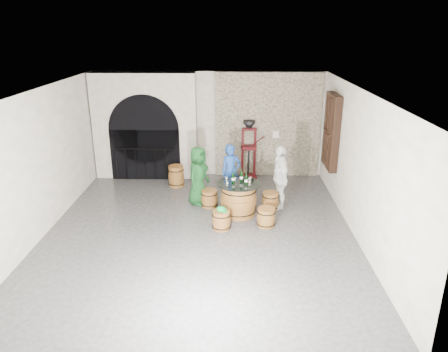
{
  "coord_description": "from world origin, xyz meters",
  "views": [
    {
      "loc": [
        0.75,
        -8.74,
        4.5
      ],
      "look_at": [
        0.54,
        0.88,
        1.05
      ],
      "focal_mm": 34.0,
      "sensor_mm": 36.0,
      "label": 1
    }
  ],
  "objects_px": {
    "barrel_stool_near_left": "(221,220)",
    "person_green": "(198,176)",
    "barrel_stool_left": "(209,198)",
    "wine_bottle_center": "(246,179)",
    "barrel_stool_far": "(232,193)",
    "barrel_stool_near_right": "(266,217)",
    "wine_bottle_right": "(241,176)",
    "person_white": "(280,177)",
    "barrel_table": "(239,199)",
    "wine_bottle_left": "(233,178)",
    "side_barrel": "(176,176)",
    "person_blue": "(231,172)",
    "barrel_stool_right": "(270,201)",
    "corking_press": "(249,145)"
  },
  "relations": [
    {
      "from": "corking_press",
      "to": "barrel_table",
      "type": "bearing_deg",
      "value": -102.68
    },
    {
      "from": "barrel_stool_left",
      "to": "barrel_stool_far",
      "type": "xyz_separation_m",
      "value": [
        0.58,
        0.39,
        0.0
      ]
    },
    {
      "from": "barrel_stool_far",
      "to": "person_white",
      "type": "bearing_deg",
      "value": -19.1
    },
    {
      "from": "barrel_stool_left",
      "to": "person_white",
      "type": "bearing_deg",
      "value": -1.09
    },
    {
      "from": "barrel_stool_right",
      "to": "corking_press",
      "type": "relative_size",
      "value": 0.25
    },
    {
      "from": "barrel_stool_near_left",
      "to": "person_green",
      "type": "height_order",
      "value": "person_green"
    },
    {
      "from": "side_barrel",
      "to": "barrel_stool_right",
      "type": "bearing_deg",
      "value": -30.9
    },
    {
      "from": "person_white",
      "to": "wine_bottle_left",
      "type": "relative_size",
      "value": 5.14
    },
    {
      "from": "barrel_stool_far",
      "to": "person_white",
      "type": "xyz_separation_m",
      "value": [
        1.23,
        -0.43,
        0.61
      ]
    },
    {
      "from": "barrel_stool_far",
      "to": "wine_bottle_left",
      "type": "height_order",
      "value": "wine_bottle_left"
    },
    {
      "from": "barrel_stool_near_left",
      "to": "person_green",
      "type": "distance_m",
      "value": 1.72
    },
    {
      "from": "barrel_stool_near_left",
      "to": "barrel_stool_far",
      "type": "bearing_deg",
      "value": 82.26
    },
    {
      "from": "wine_bottle_center",
      "to": "barrel_table",
      "type": "bearing_deg",
      "value": 157.12
    },
    {
      "from": "barrel_stool_near_left",
      "to": "person_green",
      "type": "xyz_separation_m",
      "value": [
        -0.64,
        1.49,
        0.56
      ]
    },
    {
      "from": "person_white",
      "to": "side_barrel",
      "type": "height_order",
      "value": "person_white"
    },
    {
      "from": "barrel_stool_left",
      "to": "corking_press",
      "type": "bearing_deg",
      "value": 64.06
    },
    {
      "from": "barrel_table",
      "to": "barrel_stool_far",
      "type": "bearing_deg",
      "value": 101.34
    },
    {
      "from": "wine_bottle_center",
      "to": "wine_bottle_right",
      "type": "distance_m",
      "value": 0.24
    },
    {
      "from": "person_blue",
      "to": "person_green",
      "type": "bearing_deg",
      "value": 175.46
    },
    {
      "from": "side_barrel",
      "to": "person_green",
      "type": "bearing_deg",
      "value": -58.99
    },
    {
      "from": "barrel_table",
      "to": "corking_press",
      "type": "relative_size",
      "value": 0.6
    },
    {
      "from": "person_green",
      "to": "corking_press",
      "type": "bearing_deg",
      "value": -9.04
    },
    {
      "from": "barrel_stool_far",
      "to": "barrel_stool_near_left",
      "type": "xyz_separation_m",
      "value": [
        -0.23,
        -1.69,
        0.0
      ]
    },
    {
      "from": "barrel_stool_far",
      "to": "wine_bottle_center",
      "type": "relative_size",
      "value": 1.38
    },
    {
      "from": "barrel_stool_near_right",
      "to": "wine_bottle_right",
      "type": "distance_m",
      "value": 1.21
    },
    {
      "from": "barrel_stool_far",
      "to": "barrel_stool_right",
      "type": "relative_size",
      "value": 1.0
    },
    {
      "from": "person_white",
      "to": "person_green",
      "type": "bearing_deg",
      "value": -105.92
    },
    {
      "from": "person_green",
      "to": "wine_bottle_right",
      "type": "xyz_separation_m",
      "value": [
        1.12,
        -0.55,
        0.18
      ]
    },
    {
      "from": "barrel_stool_near_right",
      "to": "person_white",
      "type": "height_order",
      "value": "person_white"
    },
    {
      "from": "barrel_stool_far",
      "to": "corking_press",
      "type": "distance_m",
      "value": 2.08
    },
    {
      "from": "barrel_stool_left",
      "to": "barrel_stool_near_right",
      "type": "height_order",
      "value": "same"
    },
    {
      "from": "barrel_stool_right",
      "to": "barrel_stool_near_right",
      "type": "xyz_separation_m",
      "value": [
        -0.18,
        -1.0,
        0.0
      ]
    },
    {
      "from": "barrel_table",
      "to": "wine_bottle_right",
      "type": "bearing_deg",
      "value": 63.76
    },
    {
      "from": "barrel_stool_left",
      "to": "side_barrel",
      "type": "height_order",
      "value": "side_barrel"
    },
    {
      "from": "barrel_stool_left",
      "to": "person_blue",
      "type": "relative_size",
      "value": 0.29
    },
    {
      "from": "barrel_stool_left",
      "to": "barrel_stool_right",
      "type": "distance_m",
      "value": 1.59
    },
    {
      "from": "person_blue",
      "to": "corking_press",
      "type": "relative_size",
      "value": 0.86
    },
    {
      "from": "corking_press",
      "to": "person_green",
      "type": "bearing_deg",
      "value": -129.86
    },
    {
      "from": "barrel_stool_left",
      "to": "wine_bottle_center",
      "type": "bearing_deg",
      "value": -31.37
    },
    {
      "from": "wine_bottle_right",
      "to": "barrel_stool_near_left",
      "type": "bearing_deg",
      "value": -116.73
    },
    {
      "from": "side_barrel",
      "to": "barrel_stool_left",
      "type": "bearing_deg",
      "value": -54.03
    },
    {
      "from": "person_blue",
      "to": "wine_bottle_left",
      "type": "relative_size",
      "value": 4.73
    },
    {
      "from": "barrel_stool_near_left",
      "to": "person_blue",
      "type": "height_order",
      "value": "person_blue"
    },
    {
      "from": "person_blue",
      "to": "side_barrel",
      "type": "xyz_separation_m",
      "value": [
        -1.6,
        0.95,
        -0.46
      ]
    },
    {
      "from": "wine_bottle_center",
      "to": "barrel_stool_near_right",
      "type": "bearing_deg",
      "value": -50.16
    },
    {
      "from": "barrel_stool_near_left",
      "to": "wine_bottle_left",
      "type": "xyz_separation_m",
      "value": [
        0.27,
        0.85,
        0.74
      ]
    },
    {
      "from": "barrel_stool_left",
      "to": "person_green",
      "type": "bearing_deg",
      "value": 146.84
    },
    {
      "from": "barrel_stool_far",
      "to": "barrel_stool_near_left",
      "type": "bearing_deg",
      "value": -97.74
    },
    {
      "from": "barrel_stool_left",
      "to": "barrel_stool_far",
      "type": "relative_size",
      "value": 1.0
    },
    {
      "from": "barrel_stool_near_right",
      "to": "barrel_stool_near_left",
      "type": "xyz_separation_m",
      "value": [
        -1.05,
        -0.17,
        0.0
      ]
    }
  ]
}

